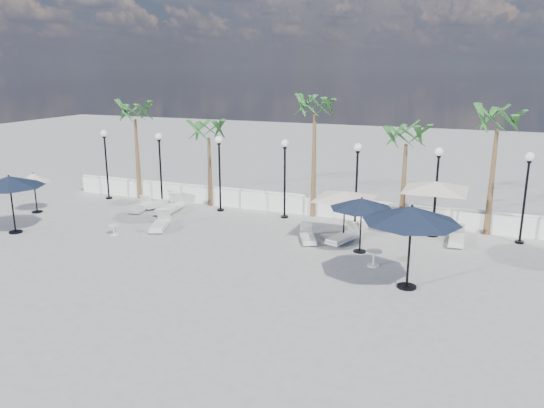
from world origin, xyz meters
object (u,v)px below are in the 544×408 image
at_px(lounger_2, 161,202).
at_px(parasol_navy_mid, 362,204).
at_px(lounger_1, 160,224).
at_px(lounger_5, 456,238).
at_px(parasol_navy_left, 9,182).
at_px(parasol_cream_sq_a, 345,192).
at_px(lounger_0, 141,207).
at_px(parasol_cream_sq_b, 436,182).
at_px(lounger_3, 170,207).
at_px(lounger_6, 308,237).
at_px(parasol_cream_small, 33,178).
at_px(lounger_4, 343,237).
at_px(parasol_navy_right, 412,215).

distance_m(lounger_2, parasol_navy_mid, 11.80).
distance_m(lounger_1, lounger_5, 12.94).
relative_size(lounger_2, parasol_navy_left, 0.72).
relative_size(parasol_navy_left, parasol_cream_sq_a, 0.64).
distance_m(lounger_0, parasol_cream_sq_b, 14.47).
relative_size(lounger_3, lounger_6, 1.27).
xyz_separation_m(lounger_3, parasol_cream_sq_b, (12.73, 0.93, 2.14)).
bearing_deg(lounger_3, parasol_cream_small, -164.45).
relative_size(lounger_1, parasol_cream_sq_b, 0.39).
height_order(lounger_2, parasol_cream_sq_a, parasol_cream_sq_a).
bearing_deg(parasol_navy_mid, lounger_3, 167.24).
xyz_separation_m(lounger_6, parasol_navy_left, (-12.47, -3.65, 2.11)).
height_order(lounger_4, parasol_cream_small, parasol_cream_small).
bearing_deg(lounger_2, lounger_1, -33.59).
distance_m(lounger_2, lounger_3, 1.24).
xyz_separation_m(lounger_3, parasol_navy_mid, (10.26, -2.32, 1.72)).
height_order(parasol_navy_mid, parasol_cream_small, parasol_navy_mid).
bearing_deg(lounger_3, parasol_cream_sq_a, -12.80).
bearing_deg(lounger_4, lounger_5, 37.90).
relative_size(lounger_2, lounger_6, 1.24).
height_order(lounger_0, lounger_3, lounger_3).
bearing_deg(lounger_1, parasol_cream_sq_a, -9.97).
relative_size(lounger_0, parasol_navy_right, 0.55).
xyz_separation_m(lounger_1, parasol_navy_mid, (9.11, 0.31, 1.74)).
distance_m(lounger_5, parasol_navy_right, 6.04).
distance_m(lounger_0, lounger_3, 1.55).
bearing_deg(parasol_cream_small, parasol_cream_sq_b, 10.26).
bearing_deg(lounger_5, parasol_navy_mid, -145.62).
bearing_deg(lounger_2, lounger_6, 7.84).
relative_size(lounger_3, lounger_5, 1.17).
height_order(lounger_3, parasol_cream_sq_a, parasol_cream_sq_a).
xyz_separation_m(lounger_3, parasol_navy_right, (12.50, -5.24, 2.26)).
height_order(lounger_6, parasol_navy_left, parasol_navy_left).
bearing_deg(parasol_cream_sq_b, lounger_3, -175.82).
distance_m(lounger_0, parasol_navy_mid, 12.07).
height_order(lounger_3, lounger_5, lounger_3).
distance_m(lounger_5, parasol_cream_small, 20.28).
distance_m(lounger_0, parasol_cream_small, 5.45).
height_order(lounger_4, parasol_cream_sq_b, parasol_cream_sq_b).
xyz_separation_m(lounger_0, lounger_4, (10.85, -1.04, 0.02)).
xyz_separation_m(lounger_3, parasol_cream_small, (-6.26, -2.51, 1.50)).
bearing_deg(lounger_2, parasol_cream_sq_a, 13.95).
relative_size(lounger_3, parasol_navy_mid, 0.87).
distance_m(lounger_6, parasol_cream_sq_b, 5.96).
height_order(lounger_4, lounger_6, lounger_4).
bearing_deg(parasol_navy_mid, lounger_6, 168.04).
bearing_deg(lounger_1, parasol_navy_left, -174.22).
xyz_separation_m(lounger_4, lounger_6, (-1.41, -0.47, -0.03)).
bearing_deg(parasol_cream_small, lounger_1, -0.94).
relative_size(lounger_1, lounger_4, 1.02).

